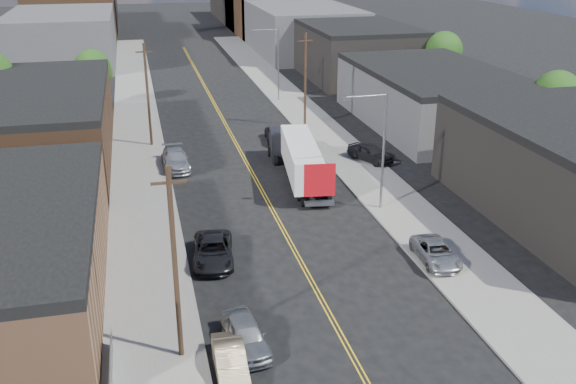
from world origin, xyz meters
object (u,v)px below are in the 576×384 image
semi_truck (297,155)px  car_right_lot_c (370,152)px  car_left_d (175,160)px  car_ahead_truck (277,135)px  car_left_a (245,335)px  car_left_b (230,361)px  car_right_lot_a (436,252)px  car_left_c (213,251)px

semi_truck → car_right_lot_c: bearing=26.1°
semi_truck → car_left_d: bearing=160.5°
car_ahead_truck → car_right_lot_c: bearing=-44.2°
car_ahead_truck → car_left_d: bearing=-146.1°
car_left_a → car_ahead_truck: car_left_a is taller
car_right_lot_c → car_ahead_truck: (-6.86, 8.15, -0.29)m
car_left_a → car_right_lot_c: size_ratio=0.97×
semi_truck → car_right_lot_c: semi_truck is taller
car_left_b → car_right_lot_a: 16.23m
semi_truck → car_right_lot_a: (4.73, -16.85, -1.28)m
car_right_lot_a → car_left_d: bearing=127.1°
car_right_lot_a → car_left_b: bearing=-148.0°
car_left_b → car_ahead_truck: bearing=75.1°
semi_truck → car_left_a: size_ratio=3.13×
car_left_a → car_left_b: bearing=-125.8°
car_right_lot_a → car_ahead_truck: (-4.06, 27.53, -0.13)m
semi_truck → car_left_b: size_ratio=3.45×
car_left_b → car_right_lot_c: (17.04, 27.15, 0.27)m
car_left_b → car_left_d: (-0.36, 29.65, 0.12)m
car_left_b → car_ahead_truck: size_ratio=0.87×
car_left_c → car_right_lot_c: 22.79m
car_left_d → car_right_lot_c: 17.58m
car_right_lot_a → car_left_a: bearing=-152.2°
car_left_b → car_left_c: size_ratio=0.76×
car_left_a → car_left_d: size_ratio=0.82×
semi_truck → car_ahead_truck: size_ratio=3.00×
car_left_d → car_left_c: bearing=-88.1°
car_right_lot_a → car_right_lot_c: 19.58m
car_left_d → car_right_lot_c: (17.40, -2.49, 0.14)m
car_right_lot_c → car_left_c: bearing=-161.1°
car_left_d → car_right_lot_a: (14.60, -21.87, -0.01)m
car_right_lot_c → car_right_lot_a: bearing=-123.3°
car_left_a → car_left_b: size_ratio=1.10×
car_left_d → car_ahead_truck: car_left_d is taller
semi_truck → car_ahead_truck: semi_truck is taller
car_left_d → car_right_lot_a: 26.30m
car_right_lot_a → car_right_lot_c: car_right_lot_c is taller
semi_truck → car_left_b: semi_truck is taller
car_left_b → car_left_c: bearing=87.9°
car_right_lot_c → car_left_a: bearing=-147.3°
semi_truck → car_ahead_truck: (0.67, 10.68, -1.41)m
semi_truck → car_left_b: bearing=-103.6°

